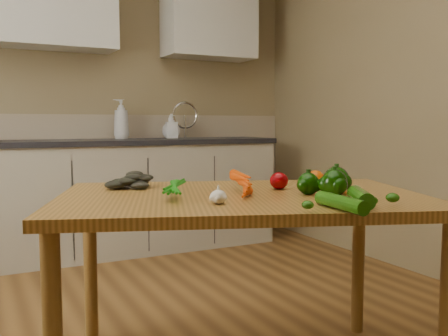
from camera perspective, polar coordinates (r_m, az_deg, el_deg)
The scene contains 18 objects.
room at distance 2.04m, azimuth -6.55°, elevation 11.30°, with size 4.04×5.04×2.64m.
counter_run at distance 4.06m, azimuth -13.57°, elevation -3.08°, with size 2.84×0.64×1.14m.
upper_cabinets at distance 4.32m, azimuth -10.37°, elevation 17.37°, with size 2.15×0.35×0.70m.
table at distance 1.96m, azimuth 2.01°, elevation -5.40°, with size 1.63×1.33×0.75m.
soap_bottle_a at distance 4.19m, azimuth -11.66°, elevation 5.51°, with size 0.12×0.13×0.32m, color silver.
soap_bottle_b at distance 4.25m, azimuth -6.00°, elevation 4.78°, with size 0.09×0.10×0.21m, color silver.
soap_bottle_c at distance 4.27m, azimuth -6.08°, elevation 4.70°, with size 0.15×0.15×0.19m, color silver.
carrot_bunch at distance 1.93m, azimuth -0.26°, elevation -2.03°, with size 0.26×0.20×0.07m, color #DE4305, non-canonical shape.
leafy_greens at distance 2.17m, azimuth -10.75°, elevation -0.91°, with size 0.20×0.18×0.10m, color black, non-canonical shape.
garlic_bulb at distance 1.70m, azimuth -0.65°, elevation -3.32°, with size 0.06×0.06×0.05m, color silver.
pepper_a at distance 1.96m, azimuth 9.60°, elevation -1.78°, with size 0.09×0.09×0.09m, color #0C3202.
pepper_b at distance 2.02m, azimuth 12.71°, elevation -1.36°, with size 0.10×0.10×0.10m, color #0C3202.
pepper_c at distance 1.93m, azimuth 12.48°, elevation -1.69°, with size 0.10×0.10×0.10m, color #0C3202.
tomato_a at distance 2.10m, azimuth 6.31°, elevation -1.46°, with size 0.08×0.08×0.07m, color #850206.
tomato_b at distance 2.21m, azimuth 10.42°, elevation -1.17°, with size 0.08×0.08×0.07m, color #DA5605.
tomato_c at distance 2.17m, azimuth 13.42°, elevation -1.48°, with size 0.07×0.07×0.06m, color #DA5605.
zucchini_a at distance 1.73m, azimuth 15.35°, elevation -3.25°, with size 0.06×0.06×0.21m, color #174B08.
zucchini_b at distance 1.63m, azimuth 13.20°, elevation -3.88°, with size 0.05×0.05×0.24m, color #174B08.
Camera 1 is at (-0.71, -1.72, 1.03)m, focal length 40.00 mm.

